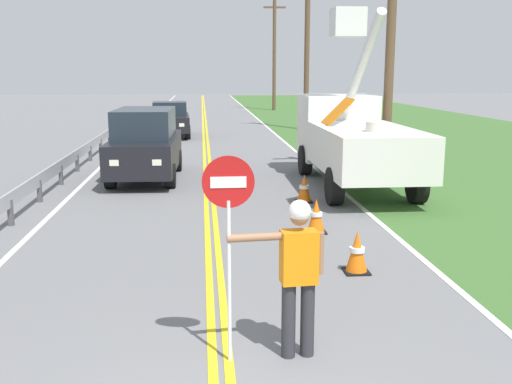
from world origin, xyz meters
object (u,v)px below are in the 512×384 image
utility_bucket_truck (352,136)px  utility_pole_mid (307,48)px  utility_pole_near (390,44)px  traffic_cone_mid (316,216)px  utility_pole_far (274,53)px  oncoming_sedan_second (170,120)px  traffic_cone_lead (357,252)px  stop_sign_paddle (229,213)px  traffic_cone_tail (304,189)px  oncoming_suv_nearest (146,144)px  flagger_worker (298,269)px

utility_bucket_truck → utility_pole_mid: size_ratio=0.81×
utility_pole_near → traffic_cone_mid: utility_pole_near is taller
utility_pole_far → utility_pole_near: bearing=-90.6°
oncoming_sedan_second → utility_pole_near: (7.20, -11.86, 3.15)m
utility_pole_near → traffic_cone_lead: size_ratio=10.87×
utility_pole_near → stop_sign_paddle: bearing=-114.9°
traffic_cone_mid → traffic_cone_tail: 2.82m
utility_pole_far → traffic_cone_tail: size_ratio=12.55×
stop_sign_paddle → traffic_cone_tail: size_ratio=3.33×
utility_bucket_truck → traffic_cone_lead: size_ratio=9.75×
stop_sign_paddle → traffic_cone_mid: stop_sign_paddle is taller
utility_bucket_truck → utility_pole_mid: utility_pole_mid is taller
utility_pole_near → traffic_cone_mid: (-3.39, -6.33, -3.65)m
utility_pole_far → traffic_cone_lead: (-3.53, -40.06, -4.24)m
utility_pole_far → traffic_cone_lead: bearing=-95.0°
oncoming_suv_nearest → oncoming_sedan_second: oncoming_suv_nearest is taller
oncoming_suv_nearest → utility_pole_far: 32.36m
utility_pole_near → utility_pole_mid: 14.68m
oncoming_sedan_second → traffic_cone_mid: oncoming_sedan_second is taller
traffic_cone_mid → utility_bucket_truck: bearing=68.6°
traffic_cone_tail → utility_pole_far: bearing=84.3°
flagger_worker → traffic_cone_tail: size_ratio=2.61×
utility_bucket_truck → flagger_worker: bearing=-107.4°
stop_sign_paddle → utility_bucket_truck: (3.95, 10.25, -0.31)m
stop_sign_paddle → utility_pole_near: utility_pole_near is taller
stop_sign_paddle → utility_pole_mid: bearing=78.3°
traffic_cone_mid → flagger_worker: bearing=-103.3°
utility_bucket_truck → traffic_cone_lead: (-1.77, -7.44, -1.06)m
oncoming_suv_nearest → utility_pole_near: bearing=-0.5°
flagger_worker → stop_sign_paddle: size_ratio=0.78×
utility_bucket_truck → oncoming_sedan_second: utility_bucket_truck is taller
stop_sign_paddle → traffic_cone_tail: bearing=74.5°
flagger_worker → traffic_cone_tail: (1.46, 7.97, -0.71)m
stop_sign_paddle → oncoming_sedan_second: (-1.83, 23.42, -0.88)m
utility_pole_far → traffic_cone_mid: utility_pole_far is taller
utility_pole_mid → traffic_cone_tail: 18.93m
utility_bucket_truck → utility_pole_near: size_ratio=0.90×
oncoming_sedan_second → utility_pole_far: (7.54, 19.45, 3.74)m
stop_sign_paddle → utility_bucket_truck: bearing=68.9°
oncoming_sedan_second → traffic_cone_lead: (4.01, -20.61, -0.50)m
flagger_worker → utility_pole_far: size_ratio=0.21×
traffic_cone_lead → utility_pole_far: bearing=85.0°
utility_bucket_truck → traffic_cone_mid: (-1.97, -5.02, -1.06)m
utility_pole_near → flagger_worker: bearing=-111.9°
traffic_cone_lead → traffic_cone_mid: bearing=94.6°
utility_bucket_truck → utility_pole_far: bearing=86.9°
traffic_cone_lead → utility_bucket_truck: bearing=76.6°
oncoming_suv_nearest → utility_bucket_truck: bearing=-13.1°
stop_sign_paddle → oncoming_sedan_second: size_ratio=0.56×
utility_pole_mid → traffic_cone_mid: 21.68m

